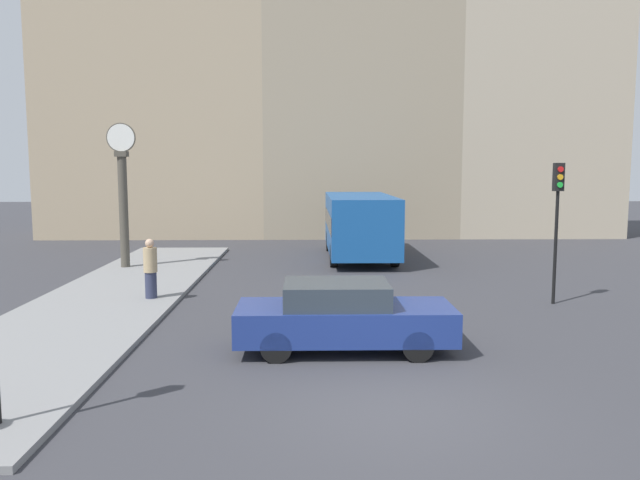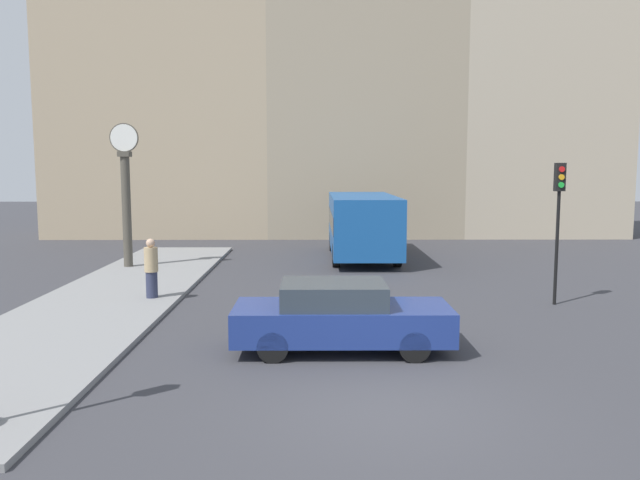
# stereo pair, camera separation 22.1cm
# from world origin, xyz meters

# --- Properties ---
(ground_plane) EXTENTS (120.00, 120.00, 0.00)m
(ground_plane) POSITION_xyz_m (0.00, 0.00, 0.00)
(ground_plane) COLOR #38383D
(sidewalk_corner) EXTENTS (3.96, 21.02, 0.12)m
(sidewalk_corner) POSITION_xyz_m (-6.93, 8.51, 0.06)
(sidewalk_corner) COLOR gray
(sidewalk_corner) RESTS_ON ground_plane
(building_row) EXTENTS (31.07, 5.00, 18.85)m
(building_row) POSITION_xyz_m (0.46, 25.49, 7.68)
(building_row) COLOR tan
(building_row) RESTS_ON ground_plane
(sedan_car) EXTENTS (4.42, 1.76, 1.43)m
(sedan_car) POSITION_xyz_m (-0.61, 3.17, 0.72)
(sedan_car) COLOR navy
(sedan_car) RESTS_ON ground_plane
(bus_distant) EXTENTS (2.62, 7.47, 2.61)m
(bus_distant) POSITION_xyz_m (0.82, 16.34, 1.50)
(bus_distant) COLOR #195199
(bus_distant) RESTS_ON ground_plane
(traffic_light_far) EXTENTS (0.26, 0.24, 3.88)m
(traffic_light_far) POSITION_xyz_m (5.47, 7.47, 2.77)
(traffic_light_far) COLOR black
(traffic_light_far) RESTS_ON ground_plane
(street_clock) EXTENTS (1.05, 0.42, 5.23)m
(street_clock) POSITION_xyz_m (-8.04, 13.51, 2.73)
(street_clock) COLOR #4C473D
(street_clock) RESTS_ON sidewalk_corner
(pedestrian_tan_coat) EXTENTS (0.38, 0.38, 1.67)m
(pedestrian_tan_coat) POSITION_xyz_m (-5.71, 7.93, 0.95)
(pedestrian_tan_coat) COLOR #2D334C
(pedestrian_tan_coat) RESTS_ON sidewalk_corner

